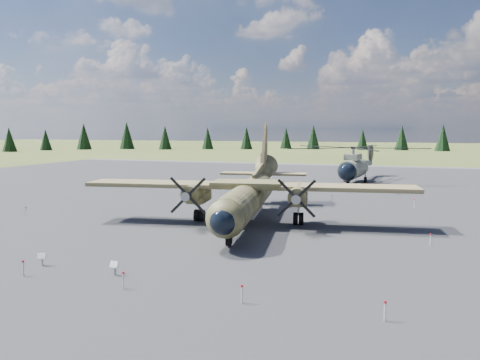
% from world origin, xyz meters
% --- Properties ---
extents(ground, '(500.00, 500.00, 0.00)m').
position_xyz_m(ground, '(0.00, 0.00, 0.00)').
color(ground, '#59622B').
rests_on(ground, ground).
extents(apron, '(120.00, 120.00, 0.04)m').
position_xyz_m(apron, '(0.00, 10.00, 0.00)').
color(apron, '#5A5B5F').
rests_on(apron, ground).
extents(transport_plane, '(26.50, 23.89, 8.72)m').
position_xyz_m(transport_plane, '(2.80, 3.99, 2.51)').
color(transport_plane, '#35381E').
rests_on(transport_plane, ground).
extents(helicopter_near, '(22.70, 25.08, 5.18)m').
position_xyz_m(helicopter_near, '(8.46, 35.36, 3.67)').
color(helicopter_near, gray).
rests_on(helicopter_near, ground).
extents(info_placard_left, '(0.51, 0.30, 0.75)m').
position_xyz_m(info_placard_left, '(-4.46, -11.65, 0.50)').
color(info_placard_left, gray).
rests_on(info_placard_left, ground).
extents(info_placard_right, '(0.50, 0.24, 0.76)m').
position_xyz_m(info_placard_right, '(0.39, -11.84, 0.51)').
color(info_placard_right, gray).
rests_on(info_placard_right, ground).
extents(barrier_fence, '(33.12, 29.62, 0.85)m').
position_xyz_m(barrier_fence, '(-0.46, -0.08, 0.51)').
color(barrier_fence, silver).
rests_on(barrier_fence, ground).
extents(treeline, '(309.19, 309.23, 10.98)m').
position_xyz_m(treeline, '(7.31, -3.18, 4.68)').
color(treeline, black).
rests_on(treeline, ground).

